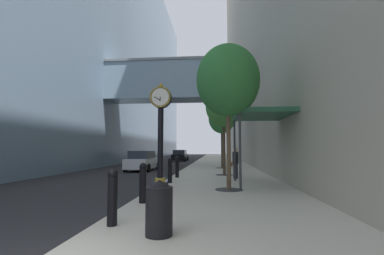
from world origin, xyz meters
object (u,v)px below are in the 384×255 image
(bollard_nearest, at_px, (113,196))
(bollard_fourth, at_px, (170,170))
(trash_bin, at_px, (159,207))
(bollard_fifth, at_px, (177,166))
(car_white_mid, at_px, (143,161))
(street_clock, at_px, (161,131))
(street_tree_mid_near, at_px, (224,107))
(car_black_near, at_px, (180,156))
(street_tree_near, at_px, (228,81))
(bollard_second, at_px, (143,182))
(pedestrian_walking, at_px, (235,162))
(street_tree_mid_far, at_px, (222,118))

(bollard_nearest, xyz_separation_m, bollard_fourth, (0.00, 7.26, 0.00))
(trash_bin, bearing_deg, bollard_fifth, 96.39)
(bollard_fifth, height_order, car_white_mid, car_white_mid)
(street_clock, distance_m, bollard_fifth, 5.42)
(bollard_fifth, height_order, street_tree_mid_near, street_tree_mid_near)
(bollard_nearest, height_order, car_black_near, car_black_near)
(car_black_near, bearing_deg, bollard_fifth, -82.70)
(bollard_fifth, relative_size, street_tree_near, 0.20)
(bollard_nearest, bearing_deg, car_white_mid, 103.32)
(street_clock, distance_m, street_tree_mid_near, 7.61)
(street_tree_mid_near, xyz_separation_m, car_white_mid, (-6.50, 4.48, -3.68))
(street_clock, height_order, car_black_near, street_clock)
(bollard_second, relative_size, trash_bin, 1.16)
(bollard_nearest, bearing_deg, pedestrian_walking, 70.75)
(pedestrian_walking, bearing_deg, bollard_fourth, -146.46)
(street_tree_mid_near, bearing_deg, street_tree_mid_far, 90.00)
(bollard_fifth, bearing_deg, street_tree_near, -58.16)
(bollard_nearest, xyz_separation_m, car_white_mid, (-3.75, 15.85, 0.01))
(bollard_fifth, distance_m, street_tree_mid_near, 4.90)
(pedestrian_walking, bearing_deg, street_tree_near, -97.56)
(trash_bin, distance_m, pedestrian_walking, 10.25)
(bollard_second, height_order, street_tree_near, street_tree_near)
(trash_bin, bearing_deg, street_tree_near, 74.70)
(street_tree_mid_near, distance_m, trash_bin, 12.62)
(trash_bin, relative_size, pedestrian_walking, 0.61)
(bollard_second, xyz_separation_m, bollard_fifth, (0.00, 7.26, 0.00))
(street_clock, relative_size, bollard_second, 3.47)
(street_tree_mid_near, height_order, car_black_near, street_tree_mid_near)
(bollard_fourth, bearing_deg, car_black_near, 96.61)
(bollard_second, xyz_separation_m, street_tree_mid_near, (2.74, 8.95, 3.69))
(trash_bin, distance_m, car_black_near, 33.57)
(bollard_second, xyz_separation_m, pedestrian_walking, (3.30, 7.03, 0.27))
(street_tree_mid_near, height_order, car_white_mid, street_tree_mid_near)
(bollard_nearest, relative_size, street_tree_mid_far, 0.22)
(street_clock, bearing_deg, street_tree_mid_near, 68.81)
(trash_bin, relative_size, car_white_mid, 0.24)
(street_tree_near, bearing_deg, bollard_fifth, 121.84)
(bollard_fifth, height_order, pedestrian_walking, pedestrian_walking)
(street_clock, bearing_deg, street_tree_mid_far, 78.43)
(bollard_fifth, xyz_separation_m, car_white_mid, (-3.75, 6.17, 0.01))
(bollard_second, relative_size, car_white_mid, 0.28)
(street_clock, height_order, street_tree_mid_far, street_tree_mid_far)
(bollard_second, bearing_deg, street_tree_mid_near, 72.95)
(bollard_fifth, distance_m, street_tree_near, 6.45)
(bollard_nearest, xyz_separation_m, street_tree_mid_near, (2.74, 11.37, 3.69))
(street_tree_near, height_order, car_white_mid, street_tree_near)
(bollard_fourth, bearing_deg, car_white_mid, 113.60)
(street_tree_mid_far, height_order, car_black_near, street_tree_mid_far)
(bollard_fourth, xyz_separation_m, car_black_near, (-2.95, 25.49, 0.01))
(pedestrian_walking, relative_size, car_black_near, 0.40)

